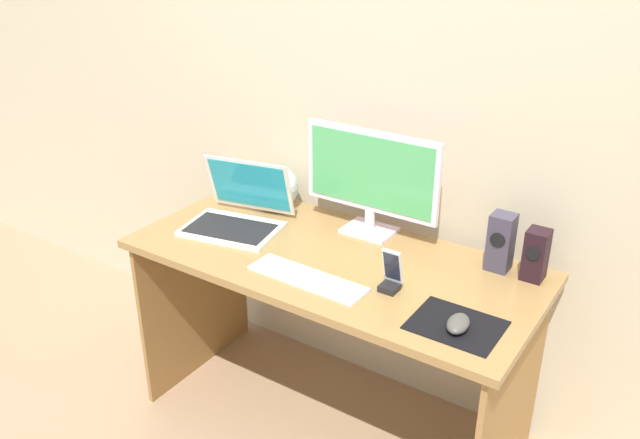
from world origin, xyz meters
name	(u,v)px	position (x,y,z in m)	size (l,w,h in m)	color
ground_plane	(330,422)	(0.00, 0.00, 0.00)	(8.00, 8.00, 0.00)	tan
wall_back	(392,76)	(0.00, 0.38, 1.25)	(6.00, 0.04, 2.50)	beige
desk	(332,294)	(0.00, 0.00, 0.57)	(1.39, 0.64, 0.72)	olive
monitor	(371,178)	(0.01, 0.23, 0.93)	(0.51, 0.14, 0.38)	white
speaker_right	(536,255)	(0.61, 0.23, 0.80)	(0.07, 0.08, 0.17)	black
speaker_near_monitor	(501,242)	(0.49, 0.23, 0.81)	(0.07, 0.08, 0.19)	#3C3849
laptop	(238,214)	(-0.42, 0.01, 0.76)	(0.39, 0.36, 0.23)	white
fishbowl	(276,187)	(-0.40, 0.23, 0.80)	(0.17, 0.17, 0.17)	silver
keyboard_external	(307,278)	(0.02, -0.17, 0.72)	(0.40, 0.11, 0.01)	white
mousepad	(456,325)	(0.51, -0.15, 0.72)	(0.25, 0.20, 0.00)	black
mouse	(458,324)	(0.52, -0.17, 0.74)	(0.06, 0.10, 0.04)	#4A4945
phone_in_dock	(391,276)	(0.26, -0.08, 0.76)	(0.06, 0.06, 0.14)	black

